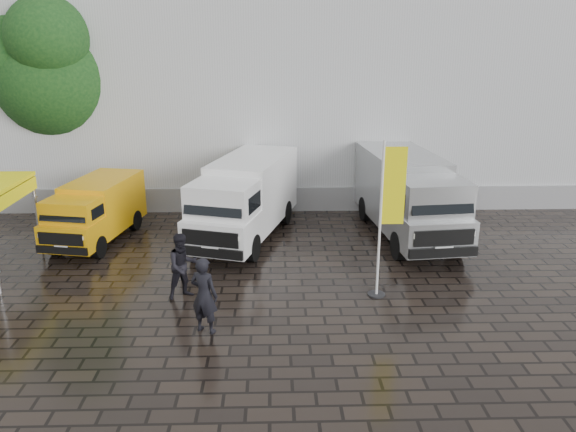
% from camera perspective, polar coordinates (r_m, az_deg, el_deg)
% --- Properties ---
extents(ground, '(120.00, 120.00, 0.00)m').
position_cam_1_polar(ground, '(16.23, 4.90, -7.74)').
color(ground, black).
rests_on(ground, ground).
extents(exhibition_hall, '(44.00, 16.00, 12.00)m').
position_cam_1_polar(exhibition_hall, '(30.80, 5.69, 15.86)').
color(exhibition_hall, silver).
rests_on(exhibition_hall, ground).
extents(hall_plinth, '(44.00, 0.15, 1.00)m').
position_cam_1_polar(hall_plinth, '(23.72, 7.65, 1.76)').
color(hall_plinth, gray).
rests_on(hall_plinth, ground).
extents(van_yellow, '(2.61, 4.86, 2.13)m').
position_cam_1_polar(van_yellow, '(20.89, -18.94, 0.34)').
color(van_yellow, '#EFA50C').
rests_on(van_yellow, ground).
extents(van_white, '(3.91, 6.80, 2.80)m').
position_cam_1_polar(van_white, '(20.07, -4.38, 1.58)').
color(van_white, white).
rests_on(van_white, ground).
extents(van_silver, '(2.93, 6.91, 2.91)m').
position_cam_1_polar(van_silver, '(20.60, 12.09, 1.82)').
color(van_silver, '#AEB1B3').
rests_on(van_silver, ground).
extents(flagpole, '(0.88, 0.50, 4.42)m').
position_cam_1_polar(flagpole, '(15.38, 10.05, 0.29)').
color(flagpole, black).
rests_on(flagpole, ground).
extents(tree, '(4.92, 4.92, 8.83)m').
position_cam_1_polar(tree, '(25.53, -22.68, 13.51)').
color(tree, black).
rests_on(tree, ground).
extents(wheelie_bin, '(0.74, 0.74, 0.99)m').
position_cam_1_polar(wheelie_bin, '(24.41, 17.68, 1.51)').
color(wheelie_bin, black).
rests_on(wheelie_bin, ground).
extents(person_front, '(0.85, 0.72, 1.96)m').
position_cam_1_polar(person_front, '(13.91, -8.51, -7.96)').
color(person_front, black).
rests_on(person_front, ground).
extents(person_tent, '(1.15, 1.08, 1.87)m').
position_cam_1_polar(person_tent, '(15.80, -10.62, -5.02)').
color(person_tent, black).
rests_on(person_tent, ground).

